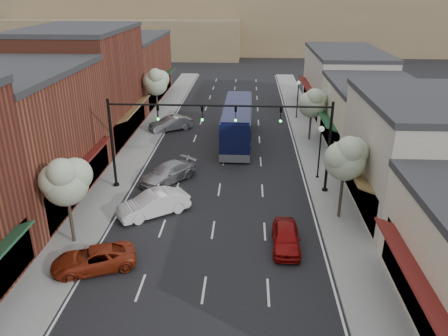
# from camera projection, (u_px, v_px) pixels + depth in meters

# --- Properties ---
(ground) EXTENTS (160.00, 160.00, 0.00)m
(ground) POSITION_uv_depth(u_px,v_px,m) (210.00, 247.00, 26.11)
(ground) COLOR black
(ground) RESTS_ON ground
(sidewalk_left) EXTENTS (2.80, 73.00, 0.15)m
(sidewalk_left) POSITION_uv_depth(u_px,v_px,m) (142.00, 142.00, 43.56)
(sidewalk_left) COLOR gray
(sidewalk_left) RESTS_ON ground
(sidewalk_right) EXTENTS (2.80, 73.00, 0.15)m
(sidewalk_right) POSITION_uv_depth(u_px,v_px,m) (312.00, 145.00, 42.69)
(sidewalk_right) COLOR gray
(sidewalk_right) RESTS_ON ground
(curb_left) EXTENTS (0.25, 73.00, 0.17)m
(curb_left) POSITION_uv_depth(u_px,v_px,m) (156.00, 142.00, 43.49)
(curb_left) COLOR gray
(curb_left) RESTS_ON ground
(curb_right) EXTENTS (0.25, 73.00, 0.17)m
(curb_right) POSITION_uv_depth(u_px,v_px,m) (297.00, 145.00, 42.76)
(curb_right) COLOR gray
(curb_right) RESTS_ON ground
(bldg_left_midnear) EXTENTS (10.14, 14.10, 9.40)m
(bldg_left_midnear) POSITION_uv_depth(u_px,v_px,m) (15.00, 137.00, 30.58)
(bldg_left_midnear) COLOR brown
(bldg_left_midnear) RESTS_ON ground
(bldg_left_midfar) EXTENTS (10.14, 14.10, 10.90)m
(bldg_left_midfar) POSITION_uv_depth(u_px,v_px,m) (84.00, 85.00, 43.19)
(bldg_left_midfar) COLOR brown
(bldg_left_midfar) RESTS_ON ground
(bldg_left_far) EXTENTS (10.14, 18.10, 8.40)m
(bldg_left_far) POSITION_uv_depth(u_px,v_px,m) (127.00, 69.00, 58.41)
(bldg_left_far) COLOR brown
(bldg_left_far) RESTS_ON ground
(bldg_right_midnear) EXTENTS (9.14, 12.10, 7.90)m
(bldg_right_midnear) POSITION_uv_depth(u_px,v_px,m) (420.00, 155.00, 29.42)
(bldg_right_midnear) COLOR #BDB5A2
(bldg_right_midnear) RESTS_ON ground
(bldg_right_midfar) EXTENTS (9.14, 12.10, 6.40)m
(bldg_right_midfar) POSITION_uv_depth(u_px,v_px,m) (372.00, 117.00, 40.77)
(bldg_right_midfar) COLOR beige
(bldg_right_midfar) RESTS_ON ground
(bldg_right_far) EXTENTS (9.14, 16.10, 7.40)m
(bldg_right_far) POSITION_uv_depth(u_px,v_px,m) (344.00, 81.00, 53.47)
(bldg_right_far) COLOR #BDB5A2
(bldg_right_far) RESTS_ON ground
(hill_far) EXTENTS (120.00, 30.00, 12.00)m
(hill_far) POSITION_uv_depth(u_px,v_px,m) (241.00, 23.00, 106.71)
(hill_far) COLOR #7A6647
(hill_far) RESTS_ON ground
(hill_near) EXTENTS (50.00, 20.00, 8.00)m
(hill_near) POSITION_uv_depth(u_px,v_px,m) (129.00, 36.00, 97.73)
(hill_near) COLOR #7A6647
(hill_near) RESTS_ON ground
(signal_mast_right) EXTENTS (8.22, 0.46, 7.00)m
(signal_mast_right) POSITION_uv_depth(u_px,v_px,m) (297.00, 134.00, 31.41)
(signal_mast_right) COLOR black
(signal_mast_right) RESTS_ON ground
(signal_mast_left) EXTENTS (8.22, 0.46, 7.00)m
(signal_mast_left) POSITION_uv_depth(u_px,v_px,m) (143.00, 131.00, 31.99)
(signal_mast_left) COLOR black
(signal_mast_left) RESTS_ON ground
(tree_right_near) EXTENTS (2.85, 2.65, 5.95)m
(tree_right_near) POSITION_uv_depth(u_px,v_px,m) (346.00, 157.00, 27.60)
(tree_right_near) COLOR #47382B
(tree_right_near) RESTS_ON ground
(tree_right_far) EXTENTS (2.85, 2.65, 5.43)m
(tree_right_far) POSITION_uv_depth(u_px,v_px,m) (313.00, 102.00, 42.52)
(tree_right_far) COLOR #47382B
(tree_right_far) RESTS_ON ground
(tree_left_near) EXTENTS (2.85, 2.65, 5.69)m
(tree_left_near) POSITION_uv_depth(u_px,v_px,m) (65.00, 180.00, 24.86)
(tree_left_near) COLOR #47382B
(tree_left_near) RESTS_ON ground
(tree_left_far) EXTENTS (2.85, 2.65, 6.13)m
(tree_left_far) POSITION_uv_depth(u_px,v_px,m) (156.00, 81.00, 48.67)
(tree_left_far) COLOR #47382B
(tree_left_far) RESTS_ON ground
(lamp_post_near) EXTENTS (0.44, 0.44, 4.44)m
(lamp_post_near) POSITION_uv_depth(u_px,v_px,m) (320.00, 144.00, 34.22)
(lamp_post_near) COLOR black
(lamp_post_near) RESTS_ON ground
(lamp_post_far) EXTENTS (0.44, 0.44, 4.44)m
(lamp_post_far) POSITION_uv_depth(u_px,v_px,m) (298.00, 93.00, 50.35)
(lamp_post_far) COLOR black
(lamp_post_far) RESTS_ON ground
(coach_bus) EXTENTS (2.85, 12.41, 3.78)m
(coach_bus) POSITION_uv_depth(u_px,v_px,m) (237.00, 123.00, 43.05)
(coach_bus) COLOR #0D1137
(coach_bus) RESTS_ON ground
(red_hatchback) EXTENTS (1.72, 4.07, 1.37)m
(red_hatchback) POSITION_uv_depth(u_px,v_px,m) (286.00, 237.00, 25.83)
(red_hatchback) COLOR maroon
(red_hatchback) RESTS_ON ground
(parked_car_a) EXTENTS (4.99, 3.62, 1.26)m
(parked_car_a) POSITION_uv_depth(u_px,v_px,m) (94.00, 259.00, 23.87)
(parked_car_a) COLOR maroon
(parked_car_a) RESTS_ON ground
(parked_car_b) EXTENTS (4.99, 4.22, 1.61)m
(parked_car_b) POSITION_uv_depth(u_px,v_px,m) (153.00, 204.00, 29.55)
(parked_car_b) COLOR white
(parked_car_b) RESTS_ON ground
(parked_car_c) EXTENTS (4.72, 5.25, 1.47)m
(parked_car_c) POSITION_uv_depth(u_px,v_px,m) (168.00, 173.00, 34.62)
(parked_car_c) COLOR #9E9EA3
(parked_car_c) RESTS_ON ground
(parked_car_e) EXTENTS (4.74, 3.87, 1.52)m
(parked_car_e) POSITION_uv_depth(u_px,v_px,m) (171.00, 124.00, 46.97)
(parked_car_e) COLOR gray
(parked_car_e) RESTS_ON ground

